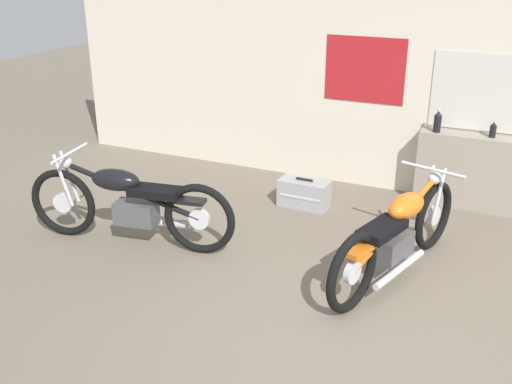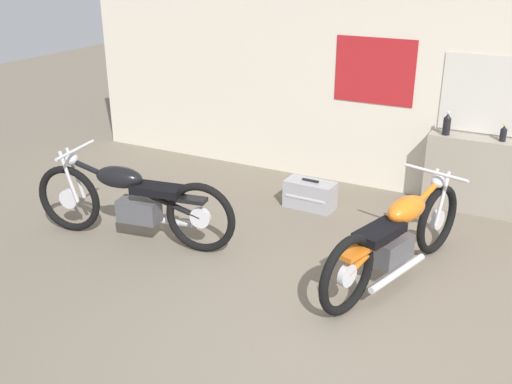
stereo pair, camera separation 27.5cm
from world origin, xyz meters
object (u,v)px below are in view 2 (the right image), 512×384
bottle_leftmost (447,124)px  bottle_left_center (503,134)px  hard_case_silver (310,194)px  motorcycle_black (132,200)px  motorcycle_orange (397,237)px

bottle_leftmost → bottle_left_center: bearing=4.1°
bottle_leftmost → hard_case_silver: bottle_leftmost is taller
bottle_left_center → motorcycle_black: (-3.17, -2.41, -0.50)m
bottle_left_center → hard_case_silver: bottle_left_center is taller
motorcycle_orange → hard_case_silver: bearing=138.8°
bottle_left_center → bottle_leftmost: bearing=-175.9°
bottle_left_center → motorcycle_orange: size_ratio=0.09×
hard_case_silver → motorcycle_orange: bearing=-41.2°
bottle_left_center → motorcycle_black: size_ratio=0.08×
bottle_left_center → motorcycle_black: bearing=-142.7°
motorcycle_black → bottle_left_center: bearing=37.3°
bottle_leftmost → motorcycle_black: (-2.58, -2.37, -0.54)m
motorcycle_orange → hard_case_silver: motorcycle_orange is taller
bottle_leftmost → motorcycle_black: 3.54m
bottle_leftmost → bottle_left_center: (0.59, 0.04, -0.04)m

